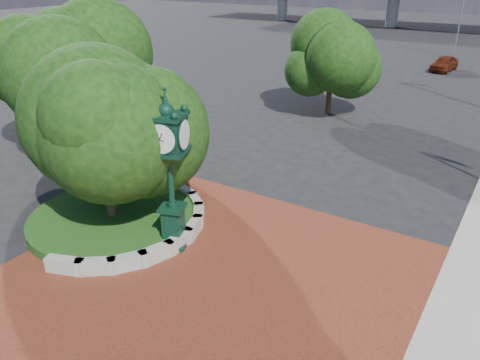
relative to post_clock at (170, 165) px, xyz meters
name	(u,v)px	position (x,y,z in m)	size (l,w,h in m)	color
ground	(223,265)	(2.08, -0.08, -3.00)	(200.00, 200.00, 0.00)	black
plaza	(204,280)	(2.08, -1.08, -2.98)	(12.00, 12.00, 0.04)	maroon
planter_wall	(159,234)	(-0.63, -0.08, -2.73)	(2.96, 6.77, 0.54)	#9E9B93
grass_bed	(113,219)	(-2.92, -0.08, -2.80)	(6.10, 6.10, 0.40)	#154B19
tree_planter	(101,129)	(-2.92, -0.08, 0.73)	(5.20, 5.20, 6.33)	#38281C
tree_northwest	(66,68)	(-10.92, 4.92, 1.13)	(5.60, 5.60, 6.93)	#38281C
tree_street	(331,64)	(-1.92, 17.92, 0.24)	(4.40, 4.40, 5.45)	#38281C
post_clock	(170,165)	(0.00, 0.00, 0.00)	(1.39, 1.39, 5.45)	black
parked_car	(444,63)	(1.65, 36.73, -2.31)	(1.62, 4.03, 1.37)	#5A1E0C
street_lamp_far	(464,10)	(1.30, 44.88, 1.78)	(1.82, 0.51, 8.15)	slate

